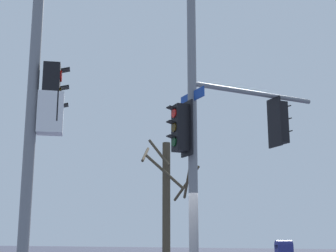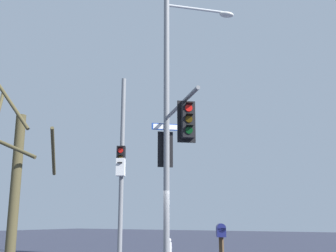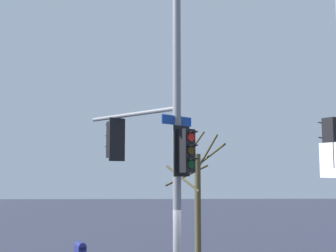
{
  "view_description": "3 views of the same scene",
  "coord_description": "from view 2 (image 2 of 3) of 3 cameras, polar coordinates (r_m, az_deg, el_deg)",
  "views": [
    {
      "loc": [
        2.9,
        -10.35,
        1.63
      ],
      "look_at": [
        -0.36,
        -0.04,
        4.02
      ],
      "focal_mm": 51.45,
      "sensor_mm": 36.0,
      "label": 1
    },
    {
      "loc": [
        12.55,
        7.68,
        1.53
      ],
      "look_at": [
        0.69,
        0.78,
        4.67
      ],
      "focal_mm": 43.58,
      "sensor_mm": 36.0,
      "label": 2
    },
    {
      "loc": [
        -10.71,
        0.87,
        3.52
      ],
      "look_at": [
        0.02,
        0.62,
        4.64
      ],
      "focal_mm": 44.71,
      "sensor_mm": 36.0,
      "label": 3
    }
  ],
  "objects": [
    {
      "name": "secondary_pole_assembly",
      "position": [
        18.1,
        -6.54,
        -5.17
      ],
      "size": [
        0.71,
        0.55,
        7.89
      ],
      "rotation": [
        0.0,
        0.0,
        0.51
      ],
      "color": "slate",
      "rests_on": "ground"
    },
    {
      "name": "main_signal_pole_assembly",
      "position": [
        14.42,
        0.87,
        1.34
      ],
      "size": [
        4.76,
        3.13,
        9.95
      ],
      "rotation": [
        0.0,
        0.0,
        0.77
      ],
      "color": "slate",
      "rests_on": "ground"
    },
    {
      "name": "mailbox",
      "position": [
        11.62,
        7.43,
        -14.84
      ],
      "size": [
        0.5,
        0.42,
        1.41
      ],
      "rotation": [
        0.0,
        0.0,
        5.2
      ],
      "color": "#4C3823",
      "rests_on": "ground"
    },
    {
      "name": "bare_tree_behind_pole",
      "position": [
        10.78,
        -20.81,
        -7.16
      ],
      "size": [
        2.53,
        2.45,
        5.1
      ],
      "color": "#484128",
      "rests_on": "ground"
    },
    {
      "name": "fire_hydrant",
      "position": [
        18.31,
        0.13,
        -16.58
      ],
      "size": [
        0.38,
        0.24,
        0.73
      ],
      "color": "#B2B2B7",
      "rests_on": "ground"
    }
  ]
}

